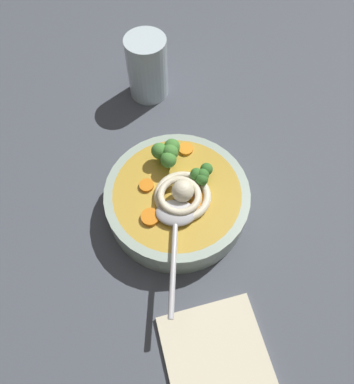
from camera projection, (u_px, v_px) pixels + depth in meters
The scene contains 12 objects.
table_slab at pixel (168, 196), 63.20cm from camera, with size 132.39×132.39×3.59cm, color #474C56.
soup_bowl at pixel (177, 200), 57.75cm from camera, with size 22.73×22.73×5.26cm.
noodle_pile at pixel (182, 195), 53.93cm from camera, with size 9.54×9.36×3.84cm.
soup_spoon at pixel (175, 221), 52.20cm from camera, with size 17.53×6.70×1.60cm.
broccoli_floret_left at pixel (202, 174), 54.94cm from camera, with size 3.84×3.30×3.04cm.
broccoli_floret_beside_noodles at pixel (166, 152), 56.19cm from camera, with size 5.02×4.32×3.97cm.
carrot_slice_center at pixel (200, 202), 54.39cm from camera, with size 2.96×2.96×0.51cm, color orange.
carrot_slice_extra_b at pixel (146, 185), 55.80cm from camera, with size 2.26×2.26×0.54cm, color orange.
carrot_slice_front at pixel (186, 149), 59.24cm from camera, with size 2.40×2.40×0.54cm, color orange.
carrot_slice_rear at pixel (150, 217), 53.05cm from camera, with size 2.79×2.79×0.69cm, color orange.
drinking_glass at pixel (147, 68), 67.84cm from camera, with size 7.64×7.64×12.23cm, color silver.
folded_napkin at pixel (218, 362), 48.25cm from camera, with size 15.09×13.62×0.80cm, color beige.
Camera 1 is at (29.31, 8.41, 57.18)cm, focal length 33.70 mm.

